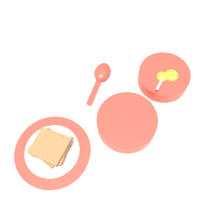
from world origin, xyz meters
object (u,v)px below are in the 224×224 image
object	(u,v)px
toast_sandwich	(51,147)
soup_spoon	(102,75)
toast_plate	(54,152)
egg_bowl	(165,77)
congee_bowl	(128,122)

from	to	relation	value
toast_sandwich	soup_spoon	world-z (taller)	toast_sandwich
toast_plate	toast_sandwich	bearing A→B (deg)	-85.58
toast_sandwich	toast_plate	bearing A→B (deg)	94.42
egg_bowl	toast_plate	bearing A→B (deg)	42.85
congee_bowl	soup_spoon	bearing A→B (deg)	-58.06
congee_bowl	egg_bowl	bearing A→B (deg)	-120.66
soup_spoon	congee_bowl	world-z (taller)	congee_bowl
egg_bowl	soup_spoon	bearing A→B (deg)	3.25
egg_bowl	congee_bowl	bearing A→B (deg)	59.34
toast_plate	toast_sandwich	distance (m)	0.03
toast_sandwich	congee_bowl	distance (m)	0.22
congee_bowl	toast_plate	bearing A→B (deg)	28.62
toast_sandwich	congee_bowl	size ratio (longest dim) A/B	0.68
egg_bowl	toast_sandwich	size ratio (longest dim) A/B	1.35
toast_sandwich	soup_spoon	xyz separation A→B (m)	(-0.10, -0.26, -0.03)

